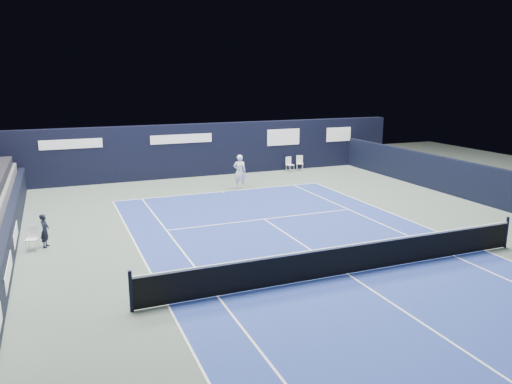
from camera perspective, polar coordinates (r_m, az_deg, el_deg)
ground at (r=17.08m, az=6.80°, el=-6.95°), size 48.00×48.00×0.00m
court_surface at (r=15.49m, az=10.43°, el=-9.23°), size 10.97×23.77×0.01m
enclosure_wall_right at (r=26.19m, az=22.94°, el=1.22°), size 0.30×22.00×1.80m
folding_chair_back_a at (r=31.23m, az=3.78°, el=3.48°), size 0.47×0.50×0.92m
folding_chair_back_b at (r=31.74m, az=5.01°, el=3.46°), size 0.53×0.52×0.93m
line_judge_chair at (r=18.79m, az=-24.22°, el=-4.64°), size 0.46×0.45×0.84m
line_judge at (r=18.86m, az=-22.99°, el=-4.09°), size 0.40×0.50×1.19m
court_markings at (r=15.48m, az=10.43°, el=-9.21°), size 11.03×23.83×0.00m
tennis_net at (r=15.30m, az=10.51°, el=-7.48°), size 12.90×0.10×1.10m
back_sponsor_wall at (r=29.86m, az=-6.73°, el=4.79°), size 26.00×0.63×3.10m
side_barrier_left at (r=18.77m, az=-26.29°, el=-4.48°), size 0.33×22.00×1.20m
tennis_player at (r=26.44m, az=-1.88°, el=2.36°), size 0.77×0.93×1.80m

